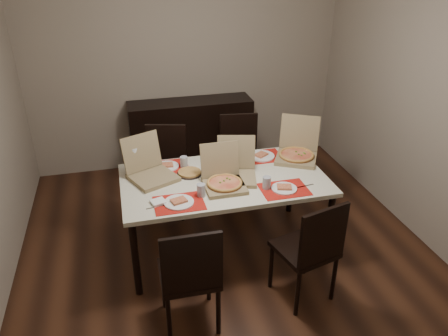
{
  "coord_description": "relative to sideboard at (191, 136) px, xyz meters",
  "views": [
    {
      "loc": [
        -0.84,
        -3.22,
        2.6
      ],
      "look_at": [
        -0.01,
        0.07,
        0.85
      ],
      "focal_mm": 35.0,
      "sensor_mm": 36.0,
      "label": 1
    }
  ],
  "objects": [
    {
      "name": "setting_near_left",
      "position": [
        -0.43,
        -2.01,
        0.32
      ],
      "size": [
        0.49,
        0.3,
        0.11
      ],
      "color": "red",
      "rests_on": "dining_table"
    },
    {
      "name": "chair_far_right",
      "position": [
        0.41,
        -0.76,
        0.06
      ],
      "size": [
        0.47,
        0.47,
        0.93
      ],
      "color": "black",
      "rests_on": "ground"
    },
    {
      "name": "pizza_box_left",
      "position": [
        -0.64,
        -1.54,
        0.36
      ],
      "size": [
        0.49,
        0.51,
        0.36
      ],
      "color": "olive",
      "rests_on": "dining_table"
    },
    {
      "name": "ground",
      "position": [
        0.0,
        -1.78,
        -0.46
      ],
      "size": [
        3.8,
        4.0,
        0.02
      ],
      "primitive_type": "cube",
      "color": "#3F2113",
      "rests_on": "ground"
    },
    {
      "name": "soda_bottle",
      "position": [
        -0.77,
        -1.41,
        0.42
      ],
      "size": [
        0.1,
        0.1,
        0.29
      ],
      "color": "silver",
      "rests_on": "dining_table"
    },
    {
      "name": "chair_far_left",
      "position": [
        -0.43,
        -0.88,
        0.06
      ],
      "size": [
        0.51,
        0.51,
        0.93
      ],
      "color": "black",
      "rests_on": "ground"
    },
    {
      "name": "setting_far_left",
      "position": [
        -0.45,
        -1.39,
        0.32
      ],
      "size": [
        0.45,
        0.3,
        0.11
      ],
      "color": "red",
      "rests_on": "dining_table"
    },
    {
      "name": "setting_far_right",
      "position": [
        0.39,
        -1.39,
        0.32
      ],
      "size": [
        0.52,
        0.3,
        0.11
      ],
      "color": "red",
      "rests_on": "dining_table"
    },
    {
      "name": "pizza_box_center",
      "position": [
        -0.05,
        -1.85,
        0.36
      ],
      "size": [
        0.34,
        0.37,
        0.34
      ],
      "color": "olive",
      "rests_on": "dining_table"
    },
    {
      "name": "setting_near_right",
      "position": [
        0.39,
        -2.01,
        0.32
      ],
      "size": [
        0.48,
        0.3,
        0.11
      ],
      "color": "red",
      "rests_on": "dining_table"
    },
    {
      "name": "chair_near_right",
      "position": [
        0.47,
        -2.54,
        0.06
      ],
      "size": [
        0.51,
        0.51,
        0.93
      ],
      "color": "black",
      "rests_on": "ground"
    },
    {
      "name": "dining_table",
      "position": [
        -0.01,
        -1.71,
        0.23
      ],
      "size": [
        1.8,
        1.0,
        0.75
      ],
      "color": "beige",
      "rests_on": "ground"
    },
    {
      "name": "chair_near_left",
      "position": [
        -0.48,
        -2.61,
        0.06
      ],
      "size": [
        0.43,
        0.43,
        0.93
      ],
      "color": "black",
      "rests_on": "ground"
    },
    {
      "name": "pizza_box_right",
      "position": [
        0.77,
        -1.49,
        0.36
      ],
      "size": [
        0.53,
        0.54,
        0.38
      ],
      "color": "olive",
      "rests_on": "dining_table"
    },
    {
      "name": "napkin_loose",
      "position": [
        -0.0,
        -1.79,
        0.31
      ],
      "size": [
        0.16,
        0.16,
        0.02
      ],
      "primitive_type": "cube",
      "rotation": [
        0.0,
        0.0,
        0.65
      ],
      "color": "white",
      "rests_on": "dining_table"
    },
    {
      "name": "pizza_box_extra",
      "position": [
        0.1,
        -1.72,
        0.36
      ],
      "size": [
        0.42,
        0.44,
        0.34
      ],
      "color": "olive",
      "rests_on": "dining_table"
    },
    {
      "name": "sideboard",
      "position": [
        0.0,
        0.0,
        0.0
      ],
      "size": [
        1.5,
        0.4,
        0.9
      ],
      "primitive_type": "cube",
      "color": "black",
      "rests_on": "ground"
    },
    {
      "name": "room_walls",
      "position": [
        0.0,
        -1.35,
        1.28
      ],
      "size": [
        3.84,
        4.02,
        2.62
      ],
      "color": "gray",
      "rests_on": "ground"
    },
    {
      "name": "dip_bowl",
      "position": [
        0.07,
        -1.49,
        0.31
      ],
      "size": [
        0.11,
        0.11,
        0.03
      ],
      "primitive_type": "imported",
      "rotation": [
        0.0,
        0.0,
        -0.1
      ],
      "color": "white",
      "rests_on": "dining_table"
    },
    {
      "name": "faina_plate",
      "position": [
        -0.29,
        -1.57,
        0.31
      ],
      "size": [
        0.22,
        0.22,
        0.03
      ],
      "color": "black",
      "rests_on": "dining_table"
    }
  ]
}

